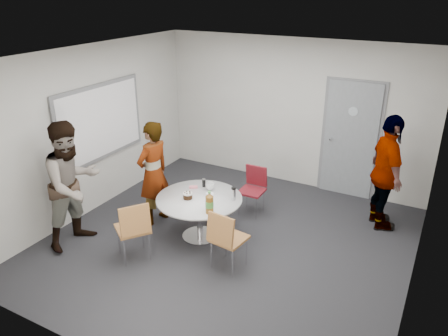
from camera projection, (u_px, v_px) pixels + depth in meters
The scene contains 15 objects.
floor at pixel (228, 243), 6.47m from camera, with size 5.00×5.00×0.00m, color black.
ceiling at pixel (228, 57), 5.41m from camera, with size 5.00×5.00×0.00m, color silver.
wall_back at pixel (292, 113), 7.96m from camera, with size 5.00×5.00×0.00m, color beige.
wall_left at pixel (91, 131), 7.03m from camera, with size 5.00×5.00×0.00m, color beige.
wall_right at pixel (427, 198), 4.85m from camera, with size 5.00×5.00×0.00m, color beige.
wall_front at pixel (98, 249), 3.91m from camera, with size 5.00×5.00×0.00m, color beige.
door at pixel (350, 140), 7.59m from camera, with size 1.02×0.17×2.12m.
whiteboard at pixel (101, 122), 7.13m from camera, with size 0.04×1.90×1.25m.
table at pixel (201, 203), 6.38m from camera, with size 1.26×1.26×0.98m.
chair_near_left at pixel (134, 226), 5.85m from camera, with size 0.62×0.61×0.89m.
chair_near_right at pixel (225, 236), 5.65m from camera, with size 0.47×0.50×0.87m.
chair_far at pixel (254, 185), 7.16m from camera, with size 0.39×0.42×0.80m.
person_main at pixel (153, 173), 6.75m from camera, with size 0.61×0.40×1.67m, color #A5C6EA.
person_left at pixel (73, 185), 6.15m from camera, with size 0.90×0.70×1.86m, color white.
person_right at pixel (386, 173), 6.57m from camera, with size 1.06×0.44×1.82m, color black.
Camera 1 is at (2.57, -4.88, 3.56)m, focal length 35.00 mm.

